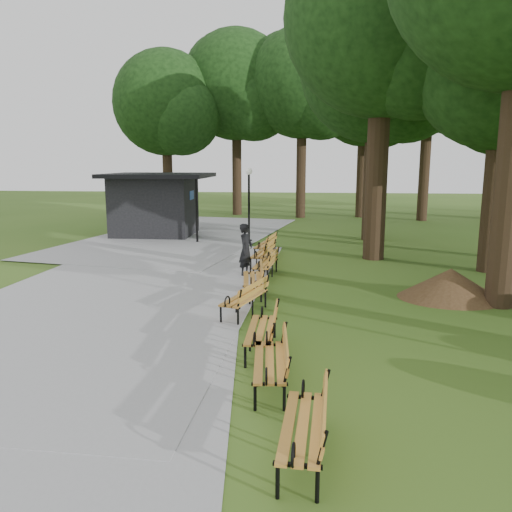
# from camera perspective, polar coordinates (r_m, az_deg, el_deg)

# --- Properties ---
(ground) EXTENTS (100.00, 100.00, 0.00)m
(ground) POSITION_cam_1_polar(r_m,az_deg,el_deg) (11.39, -1.11, -8.35)
(ground) COLOR #335418
(ground) RESTS_ON ground
(path) EXTENTS (12.00, 38.00, 0.06)m
(path) POSITION_cam_1_polar(r_m,az_deg,el_deg) (15.13, -14.92, -3.77)
(path) COLOR #99999C
(path) RESTS_ON ground
(person) EXTENTS (0.58, 0.72, 1.72)m
(person) POSITION_cam_1_polar(r_m,az_deg,el_deg) (16.42, -1.15, 0.68)
(person) COLOR black
(person) RESTS_ON ground
(kiosk) EXTENTS (5.00, 4.36, 3.11)m
(kiosk) POSITION_cam_1_polar(r_m,az_deg,el_deg) (25.92, -11.34, 5.70)
(kiosk) COLOR black
(kiosk) RESTS_ON ground
(lamp_post) EXTENTS (0.32, 0.32, 3.41)m
(lamp_post) POSITION_cam_1_polar(r_m,az_deg,el_deg) (23.28, -0.80, 7.52)
(lamp_post) COLOR black
(lamp_post) RESTS_ON ground
(dirt_mound) EXTENTS (2.34, 2.34, 0.83)m
(dirt_mound) POSITION_cam_1_polar(r_m,az_deg,el_deg) (14.80, 21.06, -2.91)
(dirt_mound) COLOR #47301C
(dirt_mound) RESTS_ON ground
(bench_0) EXTENTS (0.74, 1.93, 0.88)m
(bench_0) POSITION_cam_1_polar(r_m,az_deg,el_deg) (6.71, 5.28, -18.57)
(bench_0) COLOR #BA792A
(bench_0) RESTS_ON ground
(bench_1) EXTENTS (0.79, 1.94, 0.88)m
(bench_1) POSITION_cam_1_polar(r_m,az_deg,el_deg) (8.54, 1.55, -11.85)
(bench_1) COLOR #BA792A
(bench_1) RESTS_ON ground
(bench_2) EXTENTS (0.66, 1.91, 0.88)m
(bench_2) POSITION_cam_1_polar(r_m,az_deg,el_deg) (10.03, 0.58, -8.37)
(bench_2) COLOR #BA792A
(bench_2) RESTS_ON ground
(bench_3) EXTENTS (1.18, 2.00, 0.88)m
(bench_3) POSITION_cam_1_polar(r_m,az_deg,el_deg) (12.32, -1.33, -4.73)
(bench_3) COLOR #BA792A
(bench_3) RESTS_ON ground
(bench_4) EXTENTS (0.87, 1.96, 0.88)m
(bench_4) POSITION_cam_1_polar(r_m,az_deg,el_deg) (14.24, -0.40, -2.60)
(bench_4) COLOR #BA792A
(bench_4) RESTS_ON ground
(bench_5) EXTENTS (0.83, 1.96, 0.88)m
(bench_5) POSITION_cam_1_polar(r_m,az_deg,el_deg) (16.37, 1.08, -0.85)
(bench_5) COLOR #BA792A
(bench_5) RESTS_ON ground
(bench_6) EXTENTS (0.90, 1.97, 0.88)m
(bench_6) POSITION_cam_1_polar(r_m,az_deg,el_deg) (18.07, 0.73, 0.25)
(bench_6) COLOR #BA792A
(bench_6) RESTS_ON ground
(bench_7) EXTENTS (0.91, 1.97, 0.88)m
(bench_7) POSITION_cam_1_polar(r_m,az_deg,el_deg) (19.99, 1.05, 1.26)
(bench_7) COLOR #BA792A
(bench_7) RESTS_ON ground
(lawn_tree_1) EXTENTS (5.69, 5.69, 9.72)m
(lawn_tree_1) POSITION_cam_1_polar(r_m,az_deg,el_deg) (18.86, 26.12, 19.15)
(lawn_tree_1) COLOR black
(lawn_tree_1) RESTS_ON ground
(lawn_tree_2) EXTENTS (7.11, 7.11, 12.32)m
(lawn_tree_2) POSITION_cam_1_polar(r_m,az_deg,el_deg) (20.28, 14.18, 24.60)
(lawn_tree_2) COLOR black
(lawn_tree_2) RESTS_ON ground
(lawn_tree_4) EXTENTS (6.91, 6.91, 11.41)m
(lawn_tree_4) POSITION_cam_1_polar(r_m,az_deg,el_deg) (24.87, 13.42, 20.11)
(lawn_tree_4) COLOR black
(lawn_tree_4) RESTS_ON ground
(tree_backdrop) EXTENTS (36.72, 9.98, 16.66)m
(tree_backdrop) POSITION_cam_1_polar(r_m,az_deg,el_deg) (34.59, 15.48, 17.99)
(tree_backdrop) COLOR black
(tree_backdrop) RESTS_ON ground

